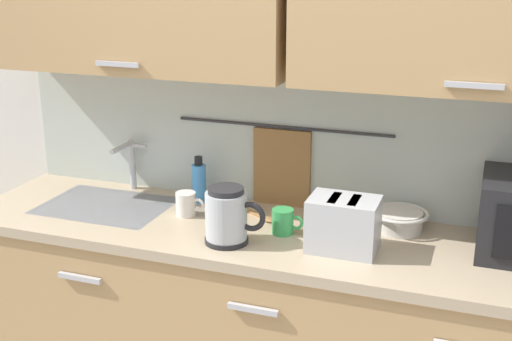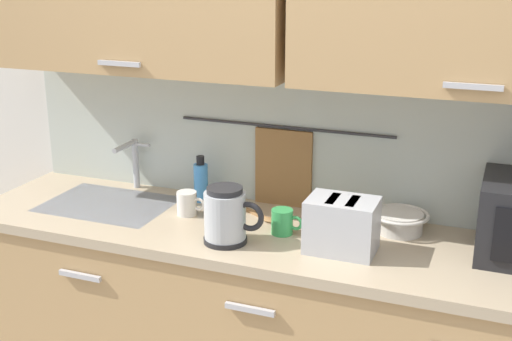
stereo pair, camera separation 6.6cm
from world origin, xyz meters
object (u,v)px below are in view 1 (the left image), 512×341
at_px(mug_near_sink, 187,204).
at_px(toaster, 343,224).
at_px(electric_kettle, 227,216).
at_px(mixing_bowl, 400,219).
at_px(wooden_spoon, 257,214).
at_px(mug_by_kettle, 283,221).
at_px(dish_soap_bottle, 199,182).

height_order(mug_near_sink, toaster, toaster).
height_order(electric_kettle, mixing_bowl, electric_kettle).
distance_m(mixing_bowl, wooden_spoon, 0.56).
height_order(electric_kettle, mug_near_sink, electric_kettle).
relative_size(electric_kettle, mug_by_kettle, 1.89).
bearing_deg(dish_soap_bottle, toaster, -22.14).
height_order(electric_kettle, mug_by_kettle, electric_kettle).
relative_size(mug_near_sink, mug_by_kettle, 1.00).
relative_size(dish_soap_bottle, mug_by_kettle, 1.63).
xyz_separation_m(mug_near_sink, toaster, (0.65, -0.11, 0.05)).
bearing_deg(mixing_bowl, electric_kettle, -150.37).
bearing_deg(toaster, electric_kettle, -168.91).
bearing_deg(mixing_bowl, wooden_spoon, -175.64).
relative_size(mug_near_sink, wooden_spoon, 0.48).
bearing_deg(electric_kettle, mixing_bowl, 29.63).
distance_m(mug_near_sink, mug_by_kettle, 0.42).
relative_size(mixing_bowl, wooden_spoon, 0.86).
bearing_deg(mug_near_sink, dish_soap_bottle, 96.57).
height_order(mug_near_sink, mug_by_kettle, same).
bearing_deg(mixing_bowl, mug_by_kettle, -156.37).
height_order(toaster, wooden_spoon, toaster).
xyz_separation_m(dish_soap_bottle, mixing_bowl, (0.84, -0.03, -0.04)).
xyz_separation_m(electric_kettle, wooden_spoon, (0.01, 0.28, -0.10)).
bearing_deg(wooden_spoon, dish_soap_bottle, 165.34).
relative_size(electric_kettle, toaster, 0.89).
bearing_deg(wooden_spoon, electric_kettle, -92.46).
distance_m(electric_kettle, mug_by_kettle, 0.23).
distance_m(mug_near_sink, wooden_spoon, 0.28).
xyz_separation_m(mug_near_sink, wooden_spoon, (0.26, 0.09, -0.04)).
relative_size(mug_near_sink, mixing_bowl, 0.56).
xyz_separation_m(dish_soap_bottle, wooden_spoon, (0.28, -0.07, -0.08)).
height_order(electric_kettle, wooden_spoon, electric_kettle).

